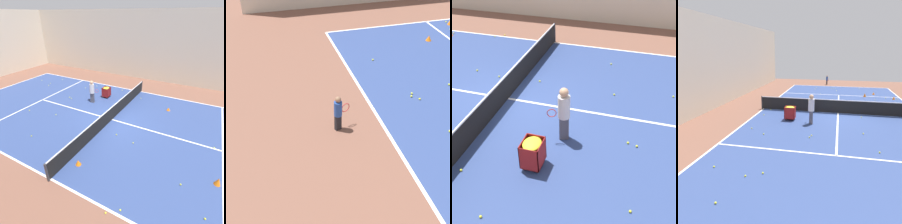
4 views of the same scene
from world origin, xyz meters
The scene contains 41 objects.
ground_plane centered at (0.00, 0.00, 0.00)m, with size 34.64×34.64×0.00m, color brown.
court_playing_area centered at (0.00, 0.00, 0.00)m, with size 10.90×23.45×0.00m.
line_baseline_far centered at (0.00, 11.72, 0.01)m, with size 10.90×0.10×0.00m, color white.
line_sideline_left centered at (-5.45, 0.00, 0.01)m, with size 0.10×23.45×0.00m, color white.
line_sideline_right centered at (5.45, 0.00, 0.01)m, with size 0.10×23.45×0.00m, color white.
line_service_near centered at (0.00, -6.45, 0.01)m, with size 10.90×0.10×0.00m, color white.
line_service_far centered at (0.00, 6.45, 0.01)m, with size 10.90×0.10×0.00m, color white.
line_centre_service centered at (0.00, 0.00, 0.01)m, with size 0.10×12.90×0.00m, color white.
hall_enclosure_right centered at (9.12, 0.00, 3.29)m, with size 0.15×30.94×6.59m.
tennis_net centered at (0.00, 0.00, 0.50)m, with size 11.20×0.10×0.96m.
coach_at_net centered at (1.57, 2.60, 1.02)m, with size 0.44×0.69×1.78m.
ball_cart centered at (2.95, 2.13, 0.62)m, with size 0.64×0.54×0.87m.
training_cone_0 centered at (-4.23, -0.53, 0.13)m, with size 0.27×0.27×0.26m, color orange.
training_cone_1 centered at (3.06, -2.99, 0.11)m, with size 0.25×0.25×0.21m, color orange.
training_cone_2 centered at (-2.38, -6.20, 0.17)m, with size 0.26×0.26×0.34m, color orange.
tennis_ball_1 centered at (-3.81, 3.17, 0.04)m, with size 0.07×0.07×0.07m, color yellow.
tennis_ball_2 centered at (5.31, -1.92, 0.04)m, with size 0.07×0.07×0.07m, color yellow.
tennis_ball_5 centered at (-1.61, -2.17, 0.04)m, with size 0.07×0.07×0.07m, color yellow.
tennis_ball_6 centered at (0.79, 11.54, 0.04)m, with size 0.07×0.07×0.07m, color yellow.
tennis_ball_7 centered at (4.88, 1.56, 0.04)m, with size 0.07×0.07×0.07m, color yellow.
tennis_ball_9 centered at (3.07, 8.74, 0.04)m, with size 0.07×0.07×0.07m, color yellow.
tennis_ball_10 centered at (2.53, 8.43, 0.04)m, with size 0.07×0.07×0.07m, color yellow.
tennis_ball_11 centered at (-5.27, -3.20, 0.04)m, with size 0.07×0.07×0.07m, color yellow.
tennis_ball_12 centered at (1.28, 4.52, 0.04)m, with size 0.07×0.07×0.07m, color yellow.
tennis_ball_13 centered at (-5.60, -2.79, 0.04)m, with size 0.07×0.07×0.07m, color yellow.
tennis_ball_14 centered at (4.67, 4.20, 0.04)m, with size 0.07×0.07×0.07m, color yellow.
tennis_ball_15 centered at (4.04, -0.52, 0.04)m, with size 0.07×0.07×0.07m, color yellow.
tennis_ball_16 centered at (3.70, 0.32, 0.04)m, with size 0.07×0.07×0.07m, color yellow.
tennis_ball_17 centered at (3.61, 11.61, 0.04)m, with size 0.07×0.07×0.07m, color yellow.
tennis_ball_18 centered at (-1.80, 5.81, 0.04)m, with size 0.07×0.07×0.07m, color yellow.
tennis_ball_19 centered at (-4.16, -5.86, 0.04)m, with size 0.07×0.07×0.07m, color yellow.
tennis_ball_20 centered at (-1.33, 3.70, 0.04)m, with size 0.07×0.07×0.07m, color yellow.
tennis_ball_22 centered at (4.83, 0.19, 0.04)m, with size 0.07×0.07×0.07m, color yellow.
tennis_ball_23 centered at (3.33, 10.22, 0.04)m, with size 0.07×0.07×0.07m, color yellow.
tennis_ball_24 centered at (-1.49, 0.68, 0.04)m, with size 0.07×0.07×0.07m, color yellow.
tennis_ball_26 centered at (-1.38, -1.04, 0.04)m, with size 0.07×0.07×0.07m, color yellow.
tennis_ball_31 centered at (0.05, -6.04, 0.04)m, with size 0.07×0.07×0.07m, color yellow.
tennis_ball_32 centered at (3.74, 4.88, 0.04)m, with size 0.07×0.07×0.07m, color yellow.
tennis_ball_33 centered at (-3.13, -4.89, 0.04)m, with size 0.07×0.07×0.07m, color yellow.
tennis_ball_35 centered at (1.36, 4.79, 0.04)m, with size 0.07×0.07×0.07m, color yellow.
tennis_ball_37 centered at (4.47, 8.42, 0.04)m, with size 0.07×0.07×0.07m, color yellow.
Camera 1 is at (-8.65, -4.70, 6.10)m, focal length 28.00 mm.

